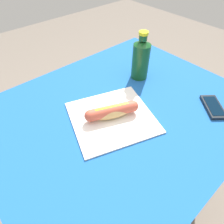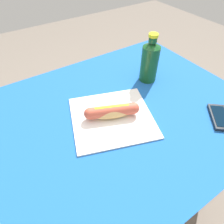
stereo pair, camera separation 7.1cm
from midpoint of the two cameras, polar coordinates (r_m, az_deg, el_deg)
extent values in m
plane|color=#6B6056|center=(1.39, 0.03, -22.04)|extent=(6.00, 6.00, 0.00)
cylinder|color=brown|center=(1.38, 3.93, 2.67)|extent=(0.07, 0.07, 0.72)
cylinder|color=brown|center=(1.16, -25.23, -14.36)|extent=(0.07, 0.07, 0.72)
cylinder|color=brown|center=(1.19, 24.41, -11.97)|extent=(0.07, 0.07, 0.72)
cube|color=brown|center=(0.78, 0.05, -0.11)|extent=(0.92, 0.75, 0.03)
cube|color=#19519E|center=(0.76, 0.05, 0.80)|extent=(0.98, 0.81, 0.00)
cube|color=silver|center=(0.73, -2.78, -1.65)|extent=(0.36, 0.35, 0.01)
ellipsoid|color=tan|center=(0.71, -2.86, -0.14)|extent=(0.16, 0.11, 0.05)
cylinder|color=#BC4C38|center=(0.70, -2.88, 0.19)|extent=(0.16, 0.10, 0.04)
sphere|color=#BC4C38|center=(0.69, -9.18, -1.23)|extent=(0.04, 0.04, 0.04)
sphere|color=#BC4C38|center=(0.72, 3.20, 1.55)|extent=(0.04, 0.04, 0.04)
cube|color=yellow|center=(0.69, -2.93, 1.32)|extent=(0.11, 0.05, 0.00)
cube|color=black|center=(0.84, 24.90, 1.22)|extent=(0.13, 0.14, 0.01)
cube|color=black|center=(0.83, 25.04, 1.55)|extent=(0.11, 0.11, 0.00)
cylinder|color=#14471E|center=(0.89, 5.85, 14.10)|extent=(0.07, 0.07, 0.15)
cone|color=#14471E|center=(0.85, 6.29, 19.13)|extent=(0.07, 0.07, 0.02)
cylinder|color=#14471E|center=(0.84, 6.41, 20.41)|extent=(0.03, 0.03, 0.02)
cylinder|color=yellow|center=(0.84, 6.51, 21.49)|extent=(0.04, 0.04, 0.01)
camera|label=1|loc=(0.04, -92.87, -2.83)|focal=31.93mm
camera|label=2|loc=(0.04, 87.13, 2.83)|focal=31.93mm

